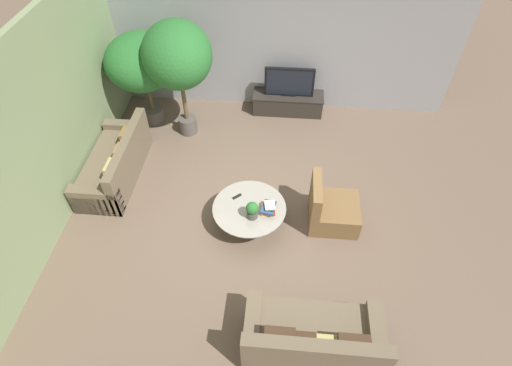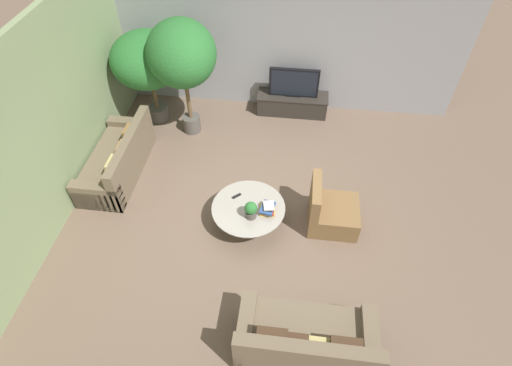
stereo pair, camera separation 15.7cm
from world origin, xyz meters
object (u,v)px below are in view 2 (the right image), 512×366
(couch_near_entry, at_px, (306,341))
(potted_plant_tabletop, at_px, (251,210))
(couch_by_wall, at_px, (118,160))
(armchair_wicker, at_px, (330,212))
(media_console, at_px, (292,103))
(television, at_px, (294,83))
(potted_palm_corner, at_px, (182,56))
(potted_palm_tall, at_px, (147,61))
(coffee_table, at_px, (249,212))

(couch_near_entry, bearing_deg, potted_plant_tabletop, -62.63)
(couch_by_wall, relative_size, potted_plant_tabletop, 6.41)
(armchair_wicker, bearing_deg, potted_plant_tabletop, 105.58)
(media_console, relative_size, couch_by_wall, 0.77)
(television, bearing_deg, armchair_wicker, -75.13)
(media_console, distance_m, couch_near_entry, 5.17)
(couch_by_wall, height_order, potted_palm_corner, potted_palm_corner)
(armchair_wicker, xyz_separation_m, potted_palm_corner, (-2.81, 2.11, 1.43))
(media_console, distance_m, couch_by_wall, 3.80)
(couch_by_wall, bearing_deg, armchair_wicker, 79.12)
(couch_by_wall, height_order, armchair_wicker, armchair_wicker)
(media_console, height_order, potted_palm_tall, potted_palm_tall)
(couch_near_entry, height_order, potted_palm_tall, potted_palm_tall)
(media_console, bearing_deg, potted_palm_tall, -168.48)
(potted_plant_tabletop, bearing_deg, television, 82.03)
(television, height_order, couch_by_wall, television)
(coffee_table, height_order, potted_plant_tabletop, potted_plant_tabletop)
(coffee_table, xyz_separation_m, potted_palm_tall, (-2.29, 2.58, 1.08))
(television, distance_m, couch_near_entry, 5.19)
(potted_palm_corner, bearing_deg, potted_palm_tall, 159.46)
(coffee_table, height_order, potted_palm_corner, potted_palm_corner)
(couch_by_wall, relative_size, potted_palm_corner, 0.83)
(couch_by_wall, bearing_deg, potted_palm_tall, 171.86)
(couch_by_wall, relative_size, potted_palm_tall, 1.01)
(couch_near_entry, xyz_separation_m, armchair_wicker, (0.32, 2.17, -0.02))
(potted_palm_tall, height_order, potted_plant_tabletop, potted_palm_tall)
(media_console, height_order, potted_plant_tabletop, potted_plant_tabletop)
(couch_near_entry, xyz_separation_m, potted_plant_tabletop, (-0.94, 1.82, 0.27))
(couch_near_entry, distance_m, armchair_wicker, 2.19)
(media_console, xyz_separation_m, couch_near_entry, (0.47, -5.15, 0.07))
(media_console, xyz_separation_m, armchair_wicker, (0.79, -2.98, 0.05))
(couch_by_wall, relative_size, couch_near_entry, 1.11)
(armchair_wicker, bearing_deg, potted_palm_tall, 56.35)
(armchair_wicker, bearing_deg, media_console, 14.87)
(media_console, relative_size, potted_palm_tall, 0.78)
(coffee_table, xyz_separation_m, potted_palm_corner, (-1.49, 2.28, 1.41))
(potted_palm_tall, distance_m, potted_plant_tabletop, 3.72)
(television, height_order, couch_near_entry, television)
(television, distance_m, potted_palm_corner, 2.40)
(couch_by_wall, height_order, potted_plant_tabletop, couch_by_wall)
(potted_palm_corner, bearing_deg, potted_plant_tabletop, -57.64)
(couch_near_entry, bearing_deg, couch_by_wall, -39.44)
(couch_near_entry, distance_m, potted_palm_corner, 5.15)
(media_console, distance_m, coffee_table, 3.20)
(couch_by_wall, bearing_deg, coffee_table, 70.18)
(media_console, height_order, television, television)
(couch_by_wall, bearing_deg, couch_near_entry, 50.56)
(couch_near_entry, bearing_deg, television, -84.73)
(potted_palm_corner, bearing_deg, media_console, 23.41)
(armchair_wicker, relative_size, potted_plant_tabletop, 2.83)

